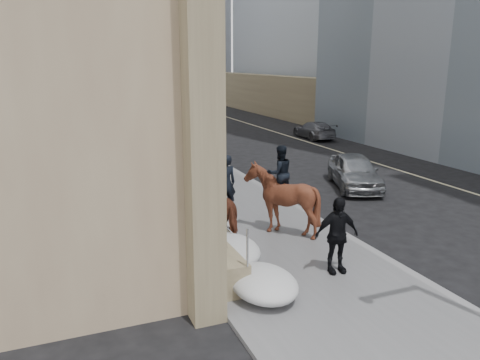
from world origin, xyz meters
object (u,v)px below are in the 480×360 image
Objects in this scene: mounted_horse_left at (228,208)px; car_silver at (354,171)px; mounted_horse_right at (281,196)px; pedestrian at (337,235)px; car_grey at (314,130)px.

car_silver is at bearing -152.61° from mounted_horse_left.
car_silver is at bearing -143.07° from mounted_horse_right.
pedestrian is (1.78, -3.06, -0.02)m from mounted_horse_left.
mounted_horse_left reaches higher than car_grey.
mounted_horse_left is at bearing 55.85° from car_grey.
mounted_horse_right is at bearing 178.51° from mounted_horse_left.
mounted_horse_left is 20.78m from car_grey.
mounted_horse_right is 3.06m from pedestrian.
pedestrian is 22.36m from car_grey.
pedestrian is 0.46× the size of car_silver.
car_silver is (5.59, 4.06, -0.57)m from mounted_horse_right.
pedestrian is at bearing 64.27° from car_grey.
car_grey is (5.30, 12.42, -0.13)m from car_silver.
mounted_horse_right reaches higher than car_silver.
car_silver is at bearing 58.00° from pedestrian.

